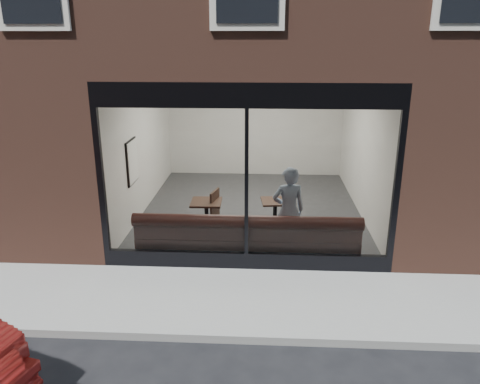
# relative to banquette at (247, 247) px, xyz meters

# --- Properties ---
(ground) EXTENTS (120.00, 120.00, 0.00)m
(ground) POSITION_rel_banquette_xyz_m (0.00, -2.45, -0.23)
(ground) COLOR black
(ground) RESTS_ON ground
(sidewalk_near) EXTENTS (40.00, 2.00, 0.01)m
(sidewalk_near) POSITION_rel_banquette_xyz_m (0.00, -1.45, -0.22)
(sidewalk_near) COLOR gray
(sidewalk_near) RESTS_ON ground
(kerb_near) EXTENTS (40.00, 0.10, 0.12)m
(kerb_near) POSITION_rel_banquette_xyz_m (0.00, -2.50, -0.17)
(kerb_near) COLOR gray
(kerb_near) RESTS_ON ground
(host_building_pier_left) EXTENTS (2.50, 12.00, 3.20)m
(host_building_pier_left) POSITION_rel_banquette_xyz_m (-3.75, 5.55, 1.38)
(host_building_pier_left) COLOR brown
(host_building_pier_left) RESTS_ON ground
(host_building_pier_right) EXTENTS (2.50, 12.00, 3.20)m
(host_building_pier_right) POSITION_rel_banquette_xyz_m (3.75, 5.55, 1.38)
(host_building_pier_right) COLOR brown
(host_building_pier_right) RESTS_ON ground
(host_building_backfill) EXTENTS (5.00, 6.00, 3.20)m
(host_building_backfill) POSITION_rel_banquette_xyz_m (0.00, 8.55, 1.38)
(host_building_backfill) COLOR brown
(host_building_backfill) RESTS_ON ground
(cafe_floor) EXTENTS (6.00, 6.00, 0.00)m
(cafe_floor) POSITION_rel_banquette_xyz_m (0.00, 2.55, -0.21)
(cafe_floor) COLOR #2D2D30
(cafe_floor) RESTS_ON ground
(cafe_ceiling) EXTENTS (6.00, 6.00, 0.00)m
(cafe_ceiling) POSITION_rel_banquette_xyz_m (0.00, 2.55, 2.97)
(cafe_ceiling) COLOR white
(cafe_ceiling) RESTS_ON host_building_upper
(cafe_wall_back) EXTENTS (5.00, 0.00, 5.00)m
(cafe_wall_back) POSITION_rel_banquette_xyz_m (0.00, 5.54, 1.37)
(cafe_wall_back) COLOR silver
(cafe_wall_back) RESTS_ON ground
(cafe_wall_left) EXTENTS (0.00, 6.00, 6.00)m
(cafe_wall_left) POSITION_rel_banquette_xyz_m (-2.49, 2.55, 1.37)
(cafe_wall_left) COLOR silver
(cafe_wall_left) RESTS_ON ground
(cafe_wall_right) EXTENTS (0.00, 6.00, 6.00)m
(cafe_wall_right) POSITION_rel_banquette_xyz_m (2.49, 2.55, 1.37)
(cafe_wall_right) COLOR silver
(cafe_wall_right) RESTS_ON ground
(storefront_kick) EXTENTS (5.00, 0.10, 0.30)m
(storefront_kick) POSITION_rel_banquette_xyz_m (0.00, -0.40, -0.08)
(storefront_kick) COLOR black
(storefront_kick) RESTS_ON ground
(storefront_header) EXTENTS (5.00, 0.10, 0.40)m
(storefront_header) POSITION_rel_banquette_xyz_m (0.00, -0.40, 2.77)
(storefront_header) COLOR black
(storefront_header) RESTS_ON host_building_upper
(storefront_mullion) EXTENTS (0.06, 0.10, 2.50)m
(storefront_mullion) POSITION_rel_banquette_xyz_m (0.00, -0.40, 1.32)
(storefront_mullion) COLOR black
(storefront_mullion) RESTS_ON storefront_kick
(storefront_glass) EXTENTS (4.80, 0.00, 4.80)m
(storefront_glass) POSITION_rel_banquette_xyz_m (0.00, -0.43, 1.33)
(storefront_glass) COLOR white
(storefront_glass) RESTS_ON storefront_kick
(banquette) EXTENTS (4.00, 0.55, 0.45)m
(banquette) POSITION_rel_banquette_xyz_m (0.00, 0.00, 0.00)
(banquette) COLOR #391B14
(banquette) RESTS_ON cafe_floor
(person) EXTENTS (0.67, 0.51, 1.66)m
(person) POSITION_rel_banquette_xyz_m (0.74, 0.30, 0.61)
(person) COLOR #8C9DB7
(person) RESTS_ON cafe_floor
(cafe_table_left) EXTENTS (0.62, 0.62, 0.04)m
(cafe_table_left) POSITION_rel_banquette_xyz_m (-0.85, 0.94, 0.52)
(cafe_table_left) COLOR black
(cafe_table_left) RESTS_ON cafe_floor
(cafe_table_right) EXTENTS (0.60, 0.60, 0.04)m
(cafe_table_right) POSITION_rel_banquette_xyz_m (0.52, 1.07, 0.52)
(cafe_table_right) COLOR black
(cafe_table_right) RESTS_ON cafe_floor
(cafe_chair_left) EXTENTS (0.54, 0.54, 0.04)m
(cafe_chair_left) POSITION_rel_banquette_xyz_m (-0.88, 1.10, 0.01)
(cafe_chair_left) COLOR black
(cafe_chair_left) RESTS_ON cafe_floor
(wall_poster) EXTENTS (0.02, 0.65, 0.87)m
(wall_poster) POSITION_rel_banquette_xyz_m (-2.45, 1.52, 1.18)
(wall_poster) COLOR white
(wall_poster) RESTS_ON cafe_wall_left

